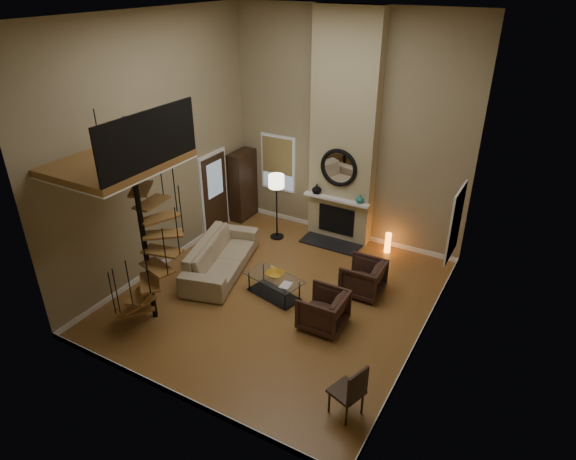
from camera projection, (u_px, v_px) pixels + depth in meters
The scene contains 33 objects.
ground at pixel (279, 296), 10.59m from camera, with size 6.00×6.50×0.01m, color #A06D33.
back_wall at pixel (347, 131), 11.81m from camera, with size 6.00×0.02×5.50m, color #8F7F5C.
front_wall at pixel (156, 251), 6.80m from camera, with size 6.00×0.02×5.50m, color #8F7F5C.
left_wall at pixel (156, 149), 10.61m from camera, with size 0.02×6.50×5.50m, color #8F7F5C.
right_wall at pixel (439, 209), 8.00m from camera, with size 0.02×6.50×5.50m, color #8F7F5C.
ceiling at pixel (276, 15), 8.03m from camera, with size 6.00×6.50×0.01m, color silver.
baseboard_back at pixel (341, 231), 13.05m from camera, with size 6.00×0.02×0.12m, color white.
baseboard_front at pixel (177, 395), 8.06m from camera, with size 6.00×0.02×0.12m, color white.
baseboard_left at pixel (170, 258), 11.86m from camera, with size 0.02×6.50×0.12m, color white.
baseboard_right at pixel (418, 340), 9.26m from camera, with size 0.02×6.50×0.12m, color white.
chimney_breast at pixel (344, 133), 11.66m from camera, with size 1.60×0.38×5.50m, color tan.
hearth at pixel (330, 244), 12.56m from camera, with size 1.50×0.60×0.04m, color black.
firebox at pixel (336, 220), 12.53m from camera, with size 0.95×0.02×0.72m, color black.
mantel at pixel (336, 200), 12.19m from camera, with size 1.70×0.18×0.06m, color white.
mirror_frame at pixel (339, 168), 11.86m from camera, with size 0.94×0.94×0.10m, color black.
mirror_disc at pixel (339, 168), 11.87m from camera, with size 0.80×0.80×0.01m, color white.
vase_left at pixel (317, 189), 12.39m from camera, with size 0.24×0.24×0.25m, color black.
vase_right at pixel (360, 199), 11.90m from camera, with size 0.20×0.20×0.21m, color #1C6258.
window_back at pixel (278, 162), 13.14m from camera, with size 1.02×0.06×1.52m.
window_right at pixel (455, 222), 10.07m from camera, with size 0.06×1.02×1.52m.
entry_door at pixel (214, 193), 12.77m from camera, with size 0.10×1.05×2.16m.
loft at pixel (121, 160), 8.58m from camera, with size 1.70×2.20×1.09m.
spiral_stair at pixel (145, 238), 9.15m from camera, with size 1.47×1.47×4.06m.
hutch at pixel (243, 185), 13.52m from camera, with size 0.40×0.84×1.88m, color black.
sofa at pixel (221, 256), 11.29m from camera, with size 2.56×1.00×0.75m, color tan.
armchair_near at pixel (366, 279), 10.53m from camera, with size 0.82×0.84×0.76m, color #3A231B.
armchair_far at pixel (327, 311), 9.54m from camera, with size 0.82×0.84×0.77m, color #3A231B.
coffee_table at pixel (274, 284), 10.48m from camera, with size 1.34×0.87×0.46m.
bowl at pixel (275, 274), 10.42m from camera, with size 0.37×0.37×0.09m, color gold.
book at pixel (285, 285), 10.13m from camera, with size 0.21×0.28×0.03m, color gray.
floor_lamp at pixel (276, 186), 12.24m from camera, with size 0.39×0.39×1.71m.
accent_lamp at pixel (388, 243), 12.11m from camera, with size 0.15×0.15×0.52m, color orange.
side_chair at pixel (351, 391), 7.52m from camera, with size 0.57×0.57×0.97m.
Camera 1 is at (4.46, -7.49, 6.17)m, focal length 31.20 mm.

